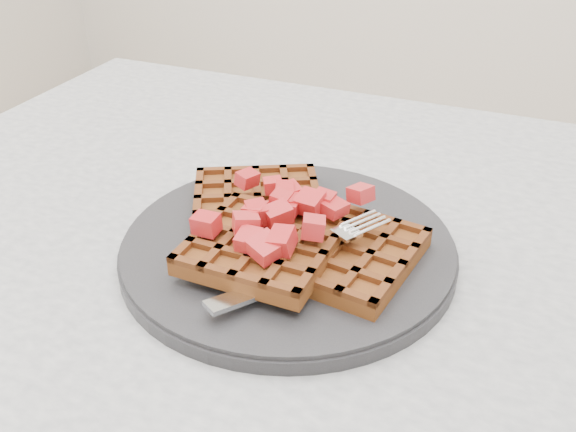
# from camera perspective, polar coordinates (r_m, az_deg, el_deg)

# --- Properties ---
(table) EXTENTS (1.20, 0.80, 0.75)m
(table) POSITION_cam_1_polar(r_m,az_deg,el_deg) (0.61, 11.92, -14.78)
(table) COLOR silver
(table) RESTS_ON ground
(plate) EXTENTS (0.29, 0.29, 0.02)m
(plate) POSITION_cam_1_polar(r_m,az_deg,el_deg) (0.56, 0.00, -2.80)
(plate) COLOR #232326
(plate) RESTS_ON table
(waffles) EXTENTS (0.24, 0.21, 0.03)m
(waffles) POSITION_cam_1_polar(r_m,az_deg,el_deg) (0.54, -0.14, -1.34)
(waffles) COLOR brown
(waffles) RESTS_ON plate
(strawberry_pile) EXTENTS (0.15, 0.15, 0.02)m
(strawberry_pile) POSITION_cam_1_polar(r_m,az_deg,el_deg) (0.53, 0.00, 1.28)
(strawberry_pile) COLOR #A8080E
(strawberry_pile) RESTS_ON waffles
(fork) EXTENTS (0.11, 0.17, 0.02)m
(fork) POSITION_cam_1_polar(r_m,az_deg,el_deg) (0.51, 2.36, -4.48)
(fork) COLOR silver
(fork) RESTS_ON plate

